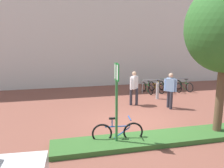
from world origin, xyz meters
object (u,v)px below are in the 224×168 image
object	(u,v)px
bike_rack_cluster	(166,86)
parking_sign_post	(117,93)
person_casual_tan	(170,88)
person_shirt_blue	(134,86)
bollard_steel	(157,91)
bike_at_sign	(118,132)

from	to	relation	value
bike_rack_cluster	parking_sign_post	bearing A→B (deg)	-127.00
bike_rack_cluster	person_casual_tan	size ratio (longest dim) A/B	1.86
person_shirt_blue	person_casual_tan	world-z (taller)	same
bollard_steel	person_casual_tan	size ratio (longest dim) A/B	0.52
person_casual_tan	bike_at_sign	bearing A→B (deg)	-138.39
parking_sign_post	bike_at_sign	bearing A→B (deg)	64.60
parking_sign_post	bike_rack_cluster	size ratio (longest dim) A/B	0.82
person_casual_tan	person_shirt_blue	bearing A→B (deg)	149.09
parking_sign_post	bollard_steel	xyz separation A→B (m)	(3.60, 4.91, -1.26)
parking_sign_post	bike_at_sign	world-z (taller)	parking_sign_post
bollard_steel	person_casual_tan	xyz separation A→B (m)	(-0.14, -1.72, 0.53)
bike_at_sign	person_shirt_blue	xyz separation A→B (m)	(1.85, 3.89, 0.63)
parking_sign_post	bollard_steel	size ratio (longest dim) A/B	2.93
parking_sign_post	bike_rack_cluster	world-z (taller)	parking_sign_post
bike_at_sign	bollard_steel	distance (m)	5.86
bike_at_sign	bollard_steel	bearing A→B (deg)	53.37
bollard_steel	person_shirt_blue	distance (m)	1.92
bike_at_sign	bollard_steel	world-z (taller)	bollard_steel
person_shirt_blue	person_casual_tan	xyz separation A→B (m)	(1.51, -0.90, 0.00)
parking_sign_post	person_casual_tan	world-z (taller)	parking_sign_post
bike_at_sign	person_casual_tan	world-z (taller)	person_casual_tan
bike_at_sign	bike_rack_cluster	distance (m)	7.78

